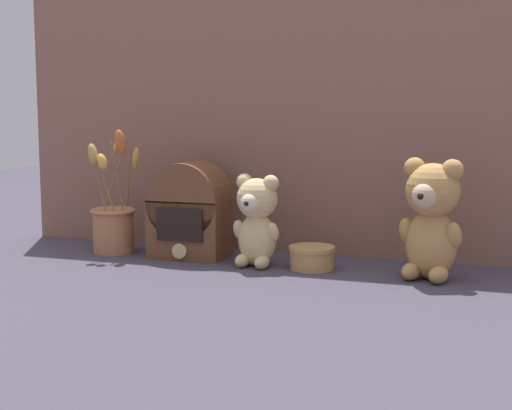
{
  "coord_description": "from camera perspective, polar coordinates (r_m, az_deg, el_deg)",
  "views": [
    {
      "loc": [
        0.58,
        -1.66,
        0.38
      ],
      "look_at": [
        0.0,
        0.02,
        0.14
      ],
      "focal_mm": 55.0,
      "sensor_mm": 36.0,
      "label": 1
    }
  ],
  "objects": [
    {
      "name": "vintage_radio",
      "position": [
        1.88,
        -4.85,
        -0.5
      ],
      "size": [
        0.18,
        0.12,
        0.23
      ],
      "color": "brown",
      "rests_on": "ground"
    },
    {
      "name": "decorative_tin_tall",
      "position": [
        1.75,
        4.04,
        -3.86
      ],
      "size": [
        0.1,
        0.1,
        0.05
      ],
      "color": "tan",
      "rests_on": "ground"
    },
    {
      "name": "teddy_bear_large",
      "position": [
        1.68,
        12.63,
        -0.84
      ],
      "size": [
        0.14,
        0.13,
        0.26
      ],
      "color": "tan",
      "rests_on": "ground"
    },
    {
      "name": "flower_vase",
      "position": [
        1.96,
        -10.33,
        -1.22
      ],
      "size": [
        0.12,
        0.15,
        0.31
      ],
      "color": "#AD7047",
      "rests_on": "ground"
    },
    {
      "name": "backdrop_wall",
      "position": [
        1.92,
        1.43,
        6.2
      ],
      "size": [
        1.35,
        0.02,
        0.65
      ],
      "color": "#845B4C",
      "rests_on": "ground"
    },
    {
      "name": "teddy_bear_medium",
      "position": [
        1.77,
        0.04,
        -1.0
      ],
      "size": [
        0.12,
        0.11,
        0.21
      ],
      "color": "#DBBC84",
      "rests_on": "ground"
    },
    {
      "name": "ground_plane",
      "position": [
        1.8,
        -0.21,
        -4.37
      ],
      "size": [
        4.0,
        4.0,
        0.0
      ],
      "primitive_type": "plane",
      "color": "#3D3847"
    }
  ]
}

